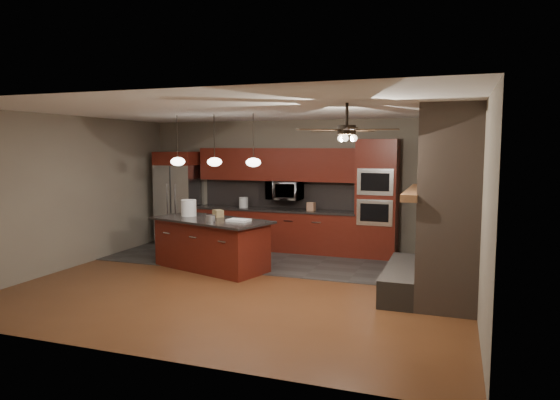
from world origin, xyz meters
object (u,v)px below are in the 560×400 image
at_px(paint_tray, 239,220).
at_px(counter_box, 311,207).
at_px(microwave, 285,190).
at_px(cardboard_box, 218,213).
at_px(oven_tower, 377,199).
at_px(paint_can, 211,218).
at_px(kitchen_island, 211,244).
at_px(refrigerator, 179,198).
at_px(white_bucket, 189,208).
at_px(counter_bucket, 244,202).

relative_size(paint_tray, counter_box, 2.20).
xyz_separation_m(microwave, cardboard_box, (-0.73, -1.72, -0.31)).
bearing_deg(oven_tower, cardboard_box, -148.46).
distance_m(paint_can, paint_tray, 0.50).
bearing_deg(kitchen_island, microwave, 87.58).
distance_m(kitchen_island, counter_box, 2.40).
bearing_deg(kitchen_island, counter_box, 72.36).
bearing_deg(kitchen_island, refrigerator, 151.16).
relative_size(oven_tower, paint_can, 14.38).
distance_m(microwave, refrigerator, 2.53).
bearing_deg(kitchen_island, white_bucket, 176.89).
bearing_deg(microwave, paint_can, -104.85).
relative_size(oven_tower, counter_bucket, 10.56).
xyz_separation_m(microwave, paint_can, (-0.60, -2.28, -0.32)).
xyz_separation_m(microwave, counter_bucket, (-0.94, -0.05, -0.29)).
height_order(paint_can, paint_tray, paint_can).
distance_m(paint_can, cardboard_box, 0.57).
distance_m(microwave, kitchen_island, 2.30).
distance_m(oven_tower, refrigerator, 4.50).
xyz_separation_m(paint_tray, cardboard_box, (-0.60, 0.39, 0.05)).
bearing_deg(counter_bucket, microwave, 3.04).
xyz_separation_m(refrigerator, counter_box, (3.14, 0.03, -0.07)).
height_order(microwave, refrigerator, refrigerator).
bearing_deg(counter_bucket, counter_box, -1.84).
height_order(oven_tower, paint_can, oven_tower).
height_order(microwave, counter_bucket, microwave).
bearing_deg(paint_can, oven_tower, 40.71).
height_order(kitchen_island, paint_can, paint_can).
height_order(paint_tray, cardboard_box, cardboard_box).
height_order(refrigerator, paint_tray, refrigerator).
height_order(oven_tower, white_bucket, oven_tower).
bearing_deg(oven_tower, counter_box, -178.20).
height_order(white_bucket, paint_tray, white_bucket).
distance_m(kitchen_island, paint_can, 0.59).
bearing_deg(kitchen_island, paint_can, -45.92).
bearing_deg(paint_can, counter_box, 60.69).
xyz_separation_m(paint_can, paint_tray, (0.47, 0.16, -0.04)).
bearing_deg(cardboard_box, refrigerator, 178.65).
xyz_separation_m(oven_tower, cardboard_box, (-2.71, -1.66, -0.21)).
xyz_separation_m(refrigerator, cardboard_box, (1.79, -1.59, -0.07)).
height_order(microwave, white_bucket, microwave).
bearing_deg(oven_tower, paint_can, -139.29).
bearing_deg(paint_tray, microwave, 90.07).
bearing_deg(counter_box, paint_tray, -102.17).
xyz_separation_m(microwave, white_bucket, (-1.32, -1.79, -0.23)).
bearing_deg(oven_tower, kitchen_island, -144.21).
bearing_deg(counter_bucket, refrigerator, -177.05).
height_order(white_bucket, counter_bucket, white_bucket).
height_order(paint_can, cardboard_box, cardboard_box).
distance_m(white_bucket, paint_can, 0.87).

